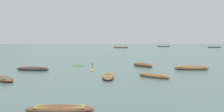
# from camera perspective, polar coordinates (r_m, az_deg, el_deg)

# --- Properties ---
(ground_plane) EXTENTS (6000.00, 6000.00, 0.00)m
(ground_plane) POSITION_cam_1_polar(r_m,az_deg,el_deg) (1506.18, -1.89, 2.97)
(ground_plane) COLOR #425B56
(mountain_1) EXTENTS (918.58, 918.58, 268.37)m
(mountain_1) POSITION_cam_1_polar(r_m,az_deg,el_deg) (2066.08, -24.87, 6.45)
(mountain_1) COLOR #56665B
(mountain_1) RESTS_ON ground
(mountain_2) EXTENTS (1552.53, 1552.53, 379.28)m
(mountain_2) POSITION_cam_1_polar(r_m,az_deg,el_deg) (1970.20, -3.12, 8.52)
(mountain_2) COLOR slate
(mountain_2) RESTS_ON ground
(rowboat_0) EXTENTS (3.18, 3.32, 0.53)m
(rowboat_0) POSITION_cam_1_polar(r_m,az_deg,el_deg) (23.98, -24.26, -4.98)
(rowboat_0) COLOR brown
(rowboat_0) RESTS_ON ground
(rowboat_1) EXTENTS (4.46, 2.06, 0.60)m
(rowboat_1) POSITION_cam_1_polar(r_m,az_deg,el_deg) (31.73, -18.23, -2.91)
(rowboat_1) COLOR #2D2826
(rowboat_1) RESTS_ON ground
(rowboat_3) EXTENTS (3.17, 3.25, 0.49)m
(rowboat_3) POSITION_cam_1_polar(r_m,az_deg,el_deg) (24.34, 9.83, -4.66)
(rowboat_3) COLOR brown
(rowboat_3) RESTS_ON ground
(rowboat_4) EXTENTS (3.05, 3.93, 0.66)m
(rowboat_4) POSITION_cam_1_polar(r_m,az_deg,el_deg) (35.34, 7.28, -2.15)
(rowboat_4) COLOR brown
(rowboat_4) RESTS_ON ground
(rowboat_5) EXTENTS (1.32, 4.36, 0.53)m
(rowboat_5) POSITION_cam_1_polar(r_m,az_deg,el_deg) (23.61, -0.92, -4.83)
(rowboat_5) COLOR brown
(rowboat_5) RESTS_ON ground
(rowboat_6) EXTENTS (3.44, 0.93, 0.46)m
(rowboat_6) POSITION_cam_1_polar(r_m,az_deg,el_deg) (12.50, -12.25, -12.18)
(rowboat_6) COLOR brown
(rowboat_6) RESTS_ON ground
(rowboat_8) EXTENTS (4.51, 1.87, 0.68)m
(rowboat_8) POSITION_cam_1_polar(r_m,az_deg,el_deg) (32.54, 18.24, -2.72)
(rowboat_8) COLOR brown
(rowboat_8) RESTS_ON ground
(ferry_0) EXTENTS (10.96, 6.60, 2.54)m
(ferry_0) POSITION_cam_1_polar(r_m,az_deg,el_deg) (218.07, 12.11, 2.25)
(ferry_0) COLOR #2D2826
(ferry_0) RESTS_ON ground
(ferry_1) EXTENTS (8.09, 3.02, 2.54)m
(ferry_1) POSITION_cam_1_polar(r_m,az_deg,el_deg) (187.29, 23.01, 1.94)
(ferry_1) COLOR #2D2826
(ferry_1) RESTS_ON ground
(ferry_2) EXTENTS (9.81, 4.78, 2.54)m
(ferry_2) POSITION_cam_1_polar(r_m,az_deg,el_deg) (162.98, 2.05, 2.05)
(ferry_2) COLOR #4C3323
(ferry_2) RESTS_ON ground
(mooring_buoy) EXTENTS (0.38, 0.38, 1.17)m
(mooring_buoy) POSITION_cam_1_polar(r_m,az_deg,el_deg) (29.41, -4.67, -3.39)
(mooring_buoy) COLOR yellow
(mooring_buoy) RESTS_ON ground
(weed_patch_4) EXTENTS (3.02, 3.09, 0.14)m
(weed_patch_4) POSITION_cam_1_polar(r_m,az_deg,el_deg) (36.06, -7.89, -2.38)
(weed_patch_4) COLOR #2D5628
(weed_patch_4) RESTS_ON ground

